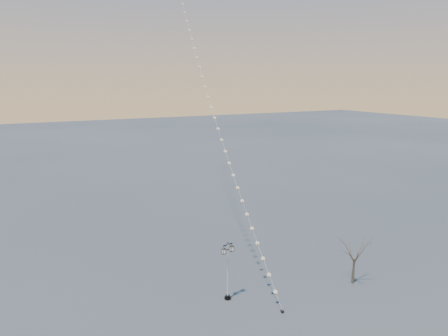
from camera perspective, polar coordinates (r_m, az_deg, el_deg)
ground at (r=28.84m, az=7.51°, el=-19.89°), size 300.00×300.00×0.00m
street_lamp at (r=29.06m, az=0.54°, el=-14.10°), size 1.09×0.51×4.33m
bare_tree at (r=32.73m, az=18.19°, el=-11.37°), size 2.19×2.19×3.64m
kite_train at (r=44.83m, az=-3.56°, el=17.63°), size 7.75×42.58×39.29m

